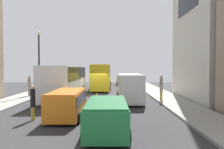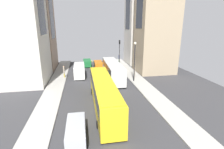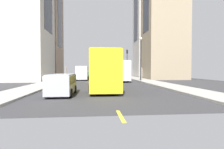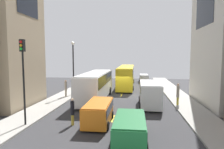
{
  "view_description": "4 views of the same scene",
  "coord_description": "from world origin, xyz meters",
  "views": [
    {
      "loc": [
        1.82,
        -25.12,
        3.18
      ],
      "look_at": [
        1.9,
        3.6,
        2.25
      ],
      "focal_mm": 33.99,
      "sensor_mm": 36.0,
      "label": 1
    },
    {
      "loc": [
        2.74,
        28.5,
        10.34
      ],
      "look_at": [
        -1.95,
        1.7,
        2.39
      ],
      "focal_mm": 27.75,
      "sensor_mm": 36.0,
      "label": 2
    },
    {
      "loc": [
        1.08,
        28.54,
        1.99
      ],
      "look_at": [
        -1.33,
        3.13,
        1.26
      ],
      "focal_mm": 28.95,
      "sensor_mm": 36.0,
      "label": 3
    },
    {
      "loc": [
        1.87,
        -26.99,
        5.33
      ],
      "look_at": [
        -1.42,
        0.75,
        2.77
      ],
      "focal_mm": 31.75,
      "sensor_mm": 36.0,
      "label": 4
    }
  ],
  "objects": [
    {
      "name": "ground_plane",
      "position": [
        0.0,
        0.0,
        0.0
      ],
      "size": [
        41.92,
        41.92,
        0.0
      ],
      "primitive_type": "plane",
      "color": "#333335"
    },
    {
      "name": "sidewalk_west",
      "position": [
        -7.49,
        0.0,
        0.07
      ],
      "size": [
        2.94,
        44.0,
        0.15
      ],
      "primitive_type": "cube",
      "color": "#9E9B93",
      "rests_on": "ground"
    },
    {
      "name": "sidewalk_east",
      "position": [
        7.49,
        0.0,
        0.07
      ],
      "size": [
        2.94,
        44.0,
        0.15
      ],
      "primitive_type": "cube",
      "color": "#9E9B93",
      "rests_on": "ground"
    },
    {
      "name": "lane_stripe_0",
      "position": [
        0.0,
        -21.0,
        0.01
      ],
      "size": [
        0.16,
        2.0,
        0.01
      ],
      "primitive_type": "cube",
      "color": "yellow",
      "rests_on": "ground"
    },
    {
      "name": "lane_stripe_1",
      "position": [
        0.0,
        -10.5,
        0.01
      ],
      "size": [
        0.16,
        2.0,
        0.01
      ],
      "primitive_type": "cube",
      "color": "yellow",
      "rests_on": "ground"
    },
    {
      "name": "lane_stripe_2",
      "position": [
        0.0,
        0.0,
        0.01
      ],
      "size": [
        0.16,
        2.0,
        0.01
      ],
      "primitive_type": "cube",
      "color": "yellow",
      "rests_on": "ground"
    },
    {
      "name": "lane_stripe_3",
      "position": [
        0.0,
        10.5,
        0.01
      ],
      "size": [
        0.16,
        2.0,
        0.01
      ],
      "primitive_type": "cube",
      "color": "yellow",
      "rests_on": "ground"
    },
    {
      "name": "lane_stripe_4",
      "position": [
        0.0,
        21.0,
        0.01
      ],
      "size": [
        0.16,
        2.0,
        0.01
      ],
      "primitive_type": "cube",
      "color": "yellow",
      "rests_on": "ground"
    },
    {
      "name": "building_east_0",
      "position": [
        13.39,
        -14.78,
        15.75
      ],
      "size": [
        8.55,
        9.38,
        31.51
      ],
      "color": "#937760",
      "rests_on": "ground"
    },
    {
      "name": "city_bus_white",
      "position": [
        -2.95,
        -3.16,
        2.01
      ],
      "size": [
        2.8,
        11.46,
        3.35
      ],
      "color": "silver",
      "rests_on": "ground"
    },
    {
      "name": "streetcar_yellow",
      "position": [
        0.28,
        8.24,
        2.13
      ],
      "size": [
        2.7,
        14.8,
        3.59
      ],
      "color": "yellow",
      "rests_on": "ground"
    },
    {
      "name": "delivery_van_white",
      "position": [
        3.43,
        -5.81,
        1.51
      ],
      "size": [
        2.25,
        5.53,
        2.58
      ],
      "color": "white",
      "rests_on": "ground"
    },
    {
      "name": "car_orange_0",
      "position": [
        -1.0,
        -11.81,
        1.02
      ],
      "size": [
        2.02,
        4.47,
        1.73
      ],
      "color": "orange",
      "rests_on": "ground"
    },
    {
      "name": "car_green_1",
      "position": [
        1.57,
        -15.02,
        0.93
      ],
      "size": [
        2.08,
        4.25,
        1.58
      ],
      "color": "#1E7238",
      "rests_on": "ground"
    },
    {
      "name": "car_silver_2",
      "position": [
        3.63,
        14.26,
        0.95
      ],
      "size": [
        1.89,
        4.41,
        1.62
      ],
      "color": "#B7BABF",
      "rests_on": "ground"
    },
    {
      "name": "pedestrian_crossing_near",
      "position": [
        6.4,
        -5.5,
        1.42
      ],
      "size": [
        0.31,
        0.31,
        2.33
      ],
      "rotation": [
        0.0,
        0.0,
        5.55
      ],
      "color": "gold",
      "rests_on": "ground"
    },
    {
      "name": "pedestrian_crossing_mid",
      "position": [
        -2.94,
        -12.46,
        1.16
      ],
      "size": [
        0.29,
        0.29,
        2.13
      ],
      "rotation": [
        0.0,
        0.0,
        0.27
      ],
      "color": "gold",
      "rests_on": "ground"
    },
    {
      "name": "pedestrian_walking_far",
      "position": [
        -7.09,
        -2.43,
        1.3
      ],
      "size": [
        0.32,
        0.32,
        2.14
      ],
      "rotation": [
        0.0,
        0.0,
        1.35
      ],
      "color": "gray",
      "rests_on": "ground"
    },
    {
      "name": "pedestrian_waiting_curb",
      "position": [
        -7.31,
        -17.58,
        1.4
      ],
      "size": [
        0.31,
        0.31,
        2.3
      ],
      "rotation": [
        0.0,
        0.0,
        5.71
      ],
      "color": "#336B38",
      "rests_on": "ground"
    },
    {
      "name": "traffic_light_near_corner",
      "position": [
        -6.43,
        -13.2,
        4.58
      ],
      "size": [
        0.32,
        0.44,
        6.43
      ],
      "color": "black",
      "rests_on": "ground"
    },
    {
      "name": "streetlamp_near",
      "position": [
        -6.53,
        -0.91,
        4.53
      ],
      "size": [
        0.44,
        0.44,
        7.17
      ],
      "color": "black",
      "rests_on": "ground"
    }
  ]
}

